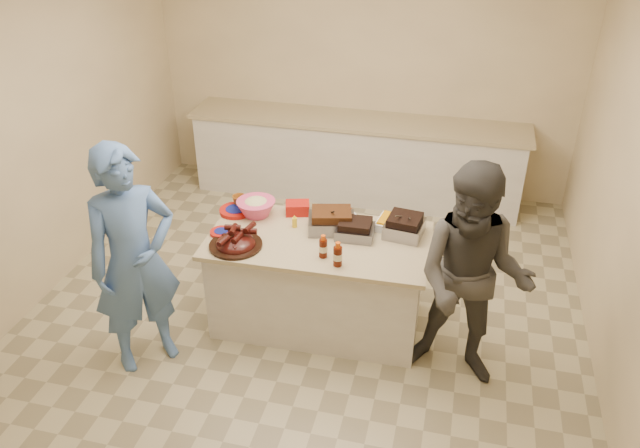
% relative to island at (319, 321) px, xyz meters
% --- Properties ---
extents(room, '(4.50, 5.00, 2.70)m').
position_rel_island_xyz_m(room, '(-0.13, 0.06, 0.00)').
color(room, beige).
rests_on(room, ground).
extents(back_counter, '(3.60, 0.64, 0.90)m').
position_rel_island_xyz_m(back_counter, '(-0.13, 2.26, 0.45)').
color(back_counter, silver).
rests_on(back_counter, ground).
extents(island, '(1.70, 0.92, 0.79)m').
position_rel_island_xyz_m(island, '(0.00, 0.00, 0.00)').
color(island, silver).
rests_on(island, ground).
extents(rib_platter, '(0.44, 0.44, 0.16)m').
position_rel_island_xyz_m(rib_platter, '(-0.57, -0.25, 0.79)').
color(rib_platter, '#3E0E0B').
rests_on(rib_platter, island).
extents(pulled_pork_tray, '(0.41, 0.34, 0.11)m').
position_rel_island_xyz_m(pulled_pork_tray, '(0.07, 0.16, 0.79)').
color(pulled_pork_tray, '#47230F').
rests_on(pulled_pork_tray, island).
extents(brisket_tray, '(0.29, 0.25, 0.08)m').
position_rel_island_xyz_m(brisket_tray, '(0.26, 0.10, 0.79)').
color(brisket_tray, black).
rests_on(brisket_tray, island).
extents(roasting_pan, '(0.31, 0.31, 0.11)m').
position_rel_island_xyz_m(roasting_pan, '(0.62, 0.21, 0.79)').
color(roasting_pan, gray).
rests_on(roasting_pan, island).
extents(coleslaw_bowl, '(0.32, 0.32, 0.21)m').
position_rel_island_xyz_m(coleslaw_bowl, '(-0.57, 0.24, 0.79)').
color(coleslaw_bowl, '#D6406E').
rests_on(coleslaw_bowl, island).
extents(sausage_plate, '(0.37, 0.37, 0.05)m').
position_rel_island_xyz_m(sausage_plate, '(0.09, 0.34, 0.79)').
color(sausage_plate, silver).
rests_on(sausage_plate, island).
extents(mac_cheese_dish, '(0.36, 0.29, 0.09)m').
position_rel_island_xyz_m(mac_cheese_dish, '(0.57, 0.29, 0.79)').
color(mac_cheese_dish, orange).
rests_on(mac_cheese_dish, island).
extents(bbq_bottle_a, '(0.06, 0.06, 0.18)m').
position_rel_island_xyz_m(bbq_bottle_a, '(0.09, -0.23, 0.79)').
color(bbq_bottle_a, '#421005').
rests_on(bbq_bottle_a, island).
extents(bbq_bottle_b, '(0.06, 0.06, 0.19)m').
position_rel_island_xyz_m(bbq_bottle_b, '(0.22, -0.31, 0.79)').
color(bbq_bottle_b, '#421005').
rests_on(bbq_bottle_b, island).
extents(mustard_bottle, '(0.04, 0.04, 0.11)m').
position_rel_island_xyz_m(mustard_bottle, '(-0.22, 0.13, 0.79)').
color(mustard_bottle, yellow).
rests_on(mustard_bottle, island).
extents(sauce_bowl, '(0.13, 0.04, 0.13)m').
position_rel_island_xyz_m(sauce_bowl, '(-0.07, 0.26, 0.79)').
color(sauce_bowl, silver).
rests_on(sauce_bowl, island).
extents(plate_stack_large, '(0.27, 0.27, 0.03)m').
position_rel_island_xyz_m(plate_stack_large, '(-0.75, 0.24, 0.79)').
color(plate_stack_large, '#A1130C').
rests_on(plate_stack_large, island).
extents(plate_stack_small, '(0.17, 0.17, 0.02)m').
position_rel_island_xyz_m(plate_stack_small, '(-0.74, -0.11, 0.79)').
color(plate_stack_small, '#A1130C').
rests_on(plate_stack_small, island).
extents(plastic_cup, '(0.11, 0.11, 0.11)m').
position_rel_island_xyz_m(plastic_cup, '(-0.75, 0.33, 0.79)').
color(plastic_cup, '#905219').
rests_on(plastic_cup, island).
extents(basket_stack, '(0.22, 0.19, 0.09)m').
position_rel_island_xyz_m(basket_stack, '(-0.26, 0.34, 0.79)').
color(basket_stack, '#A1130C').
rests_on(basket_stack, island).
extents(guest_blue, '(1.70, 1.65, 0.42)m').
position_rel_island_xyz_m(guest_blue, '(-1.14, -0.70, 0.00)').
color(guest_blue, '#4D74B5').
rests_on(guest_blue, ground).
extents(guest_gray, '(1.01, 1.75, 0.63)m').
position_rel_island_xyz_m(guest_gray, '(1.14, -0.33, 0.00)').
color(guest_gray, '#43413D').
rests_on(guest_gray, ground).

